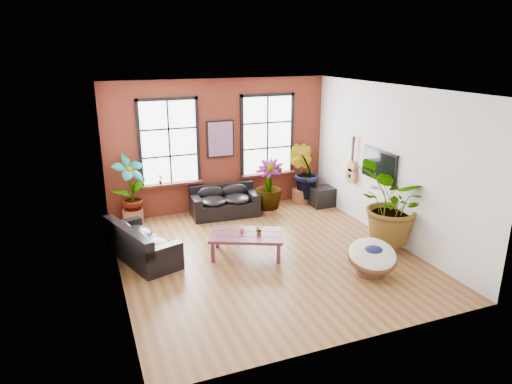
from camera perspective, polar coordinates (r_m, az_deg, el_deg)
room at (r=9.38m, az=1.01°, el=2.10°), size 6.04×6.54×3.54m
sofa_back at (r=12.06m, az=-4.00°, el=-1.25°), size 1.78×0.94×0.80m
sofa_left at (r=9.86m, az=-14.29°, el=-6.29°), size 1.42×2.12×0.78m
coffee_table at (r=9.70m, az=-1.17°, el=-5.56°), size 1.76×1.43×0.59m
papasan_chair at (r=9.23m, az=14.31°, el=-7.86°), size 1.22×1.23×0.72m
poster at (r=12.12m, az=-4.47°, el=6.62°), size 0.74×0.06×0.98m
tv_wall_unit at (r=11.20m, az=14.15°, el=3.07°), size 0.13×1.86×1.20m
media_box at (r=12.89m, az=8.30°, el=-0.57°), size 0.65×0.54×0.54m
pot_back_left at (r=11.91m, az=-15.10°, el=-2.98°), size 0.65×0.65×0.37m
pot_back_right at (r=13.15m, az=5.68°, el=-0.41°), size 0.68×0.68×0.40m
pot_right_wall at (r=10.44m, az=16.07°, el=-6.05°), size 0.60×0.60×0.37m
pot_mid at (r=12.23m, az=1.56°, el=-1.89°), size 0.50×0.50×0.34m
floor_plant_back_left at (r=11.66m, az=-15.38°, el=0.60°), size 1.03×0.90×1.63m
floor_plant_back_right at (r=12.93m, az=5.98°, el=2.55°), size 1.07×1.05×1.52m
floor_plant_right_wall at (r=10.12m, az=16.71°, el=-1.53°), size 2.15×2.13×1.81m
floor_plant_mid at (r=12.03m, az=1.61°, el=0.92°), size 1.02×1.02×1.31m
table_plant at (r=9.61m, az=0.39°, el=-4.72°), size 0.22×0.20×0.22m
sill_plant_left at (r=11.92m, az=-11.89°, el=1.58°), size 0.17×0.17×0.27m
sill_plant_right at (r=12.86m, az=2.97°, el=3.12°), size 0.19×0.19×0.27m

